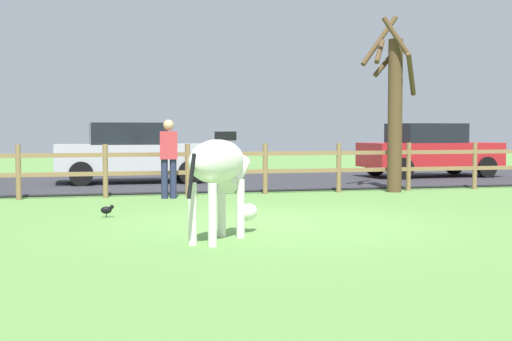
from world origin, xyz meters
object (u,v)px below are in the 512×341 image
at_px(parked_car_silver, 132,152).
at_px(bare_tree, 394,105).
at_px(parked_car_red, 429,150).
at_px(visitor_near_fence, 169,155).
at_px(zebra, 220,169).
at_px(crow_on_grass, 107,210).

bearing_deg(parked_car_silver, bare_tree, -34.80).
xyz_separation_m(parked_car_red, visitor_near_fence, (-8.30, -4.36, 0.06)).
relative_size(zebra, crow_on_grass, 7.44).
relative_size(bare_tree, visitor_near_fence, 2.52).
distance_m(bare_tree, parked_car_red, 5.22).
relative_size(crow_on_grass, parked_car_silver, 0.05).
relative_size(crow_on_grass, parked_car_red, 0.05).
height_order(parked_car_red, visitor_near_fence, visitor_near_fence).
bearing_deg(zebra, visitor_near_fence, 87.99).
relative_size(zebra, parked_car_red, 0.39).
bearing_deg(bare_tree, parked_car_silver, 145.20).
height_order(parked_car_silver, parked_car_red, same).
distance_m(parked_car_red, visitor_near_fence, 9.38).
height_order(zebra, crow_on_grass, zebra).
distance_m(crow_on_grass, visitor_near_fence, 3.46).
bearing_deg(parked_car_red, crow_on_grass, -142.84).
height_order(bare_tree, parked_car_red, bare_tree).
xyz_separation_m(parked_car_silver, visitor_near_fence, (0.36, -4.18, 0.06)).
height_order(parked_car_silver, visitor_near_fence, visitor_near_fence).
distance_m(bare_tree, crow_on_grass, 7.71).
relative_size(zebra, visitor_near_fence, 0.97).
bearing_deg(parked_car_silver, visitor_near_fence, -85.12).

